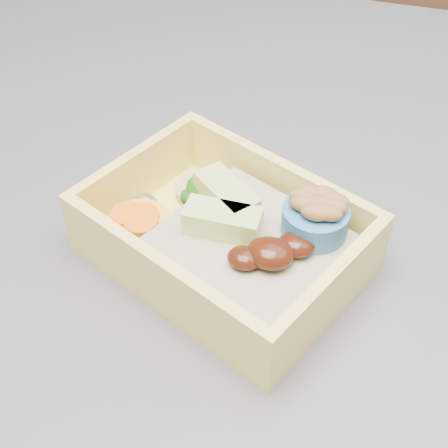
# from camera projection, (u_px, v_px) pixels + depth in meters

# --- Properties ---
(island) EXTENTS (1.24, 0.84, 0.92)m
(island) POSITION_uv_depth(u_px,v_px,m) (129.00, 434.00, 0.86)
(island) COLOR brown
(island) RESTS_ON ground
(bento_box) EXTENTS (0.23, 0.20, 0.07)m
(bento_box) POSITION_uv_depth(u_px,v_px,m) (233.00, 238.00, 0.45)
(bento_box) COLOR #FDE568
(bento_box) RESTS_ON island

